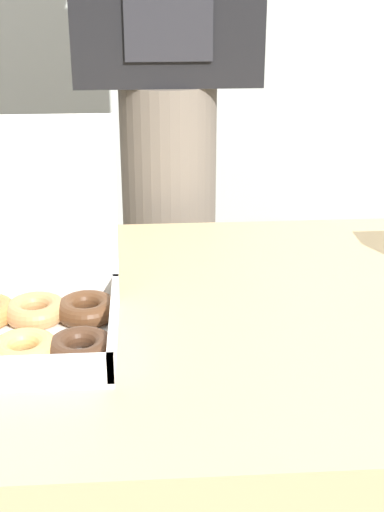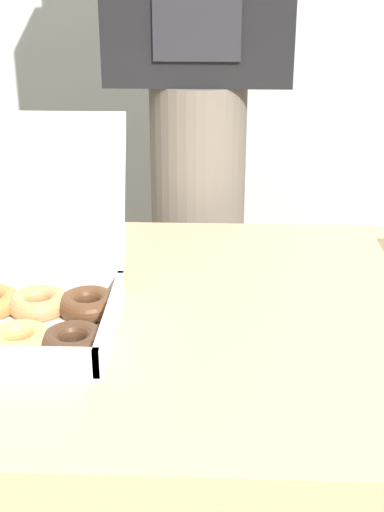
# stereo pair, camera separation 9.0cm
# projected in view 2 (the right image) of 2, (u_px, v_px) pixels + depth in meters

# --- Properties ---
(donut_box) EXTENTS (0.30, 0.30, 0.24)m
(donut_box) POSITION_uv_depth(u_px,v_px,m) (7.00, 300.00, 0.90)
(donut_box) COLOR white
(donut_box) RESTS_ON table
(person_customer) EXTENTS (0.34, 0.22, 1.81)m
(person_customer) POSITION_uv_depth(u_px,v_px,m) (198.00, 51.00, 1.32)
(person_customer) COLOR #665B51
(person_customer) RESTS_ON ground_plane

